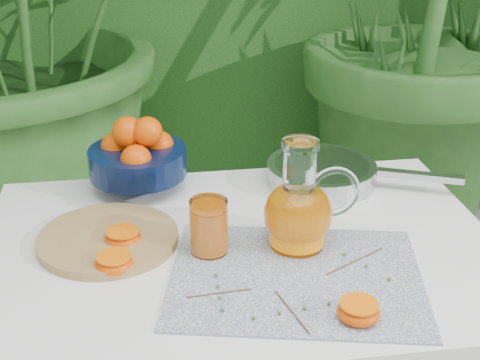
{
  "coord_description": "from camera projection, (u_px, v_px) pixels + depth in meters",
  "views": [
    {
      "loc": [
        -0.21,
        -1.13,
        1.42
      ],
      "look_at": [
        -0.04,
        -0.01,
        0.88
      ],
      "focal_mm": 50.0,
      "sensor_mm": 36.0,
      "label": 1
    }
  ],
  "objects": [
    {
      "name": "saute_pan",
      "position": [
        323.0,
        172.0,
        1.54
      ],
      "size": [
        0.46,
        0.33,
        0.05
      ],
      "color": "#AFAFB3",
      "rests_on": "white_table"
    },
    {
      "name": "potted_plant_left",
      "position": [
        1.0,
        4.0,
        2.29
      ],
      "size": [
        2.46,
        2.46,
        1.97
      ],
      "primitive_type": "imported",
      "rotation": [
        0.0,
        0.0,
        0.3
      ],
      "color": "#27541D",
      "rests_on": "ground"
    },
    {
      "name": "placemat",
      "position": [
        296.0,
        277.0,
        1.19
      ],
      "size": [
        0.51,
        0.43,
        0.0
      ],
      "primitive_type": "cube",
      "rotation": [
        0.0,
        0.0,
        -0.22
      ],
      "color": "#0E234F",
      "rests_on": "white_table"
    },
    {
      "name": "orange_halves",
      "position": [
        191.0,
        269.0,
        1.18
      ],
      "size": [
        0.48,
        0.38,
        0.03
      ],
      "color": "#DF4502",
      "rests_on": "white_table"
    },
    {
      "name": "thyme_sprigs",
      "position": [
        293.0,
        286.0,
        1.15
      ],
      "size": [
        0.38,
        0.27,
        0.01
      ],
      "color": "brown",
      "rests_on": "white_table"
    },
    {
      "name": "juice_pitcher",
      "position": [
        299.0,
        210.0,
        1.25
      ],
      "size": [
        0.19,
        0.14,
        0.21
      ],
      "color": "white",
      "rests_on": "white_table"
    },
    {
      "name": "potted_plant_right",
      "position": [
        405.0,
        8.0,
        2.45
      ],
      "size": [
        2.21,
        2.21,
        1.88
      ],
      "primitive_type": "imported",
      "rotation": [
        0.0,
        0.0,
        1.77
      ],
      "color": "#27541D",
      "rests_on": "ground"
    },
    {
      "name": "cutting_board",
      "position": [
        108.0,
        239.0,
        1.29
      ],
      "size": [
        0.3,
        0.3,
        0.02
      ],
      "primitive_type": "cylinder",
      "rotation": [
        0.0,
        0.0,
        0.09
      ],
      "color": "#A9874C",
      "rests_on": "white_table"
    },
    {
      "name": "juice_tumbler",
      "position": [
        209.0,
        228.0,
        1.24
      ],
      "size": [
        0.07,
        0.07,
        0.11
      ],
      "color": "white",
      "rests_on": "white_table"
    },
    {
      "name": "white_table",
      "position": [
        241.0,
        280.0,
        1.33
      ],
      "size": [
        1.0,
        0.7,
        0.75
      ],
      "color": "white",
      "rests_on": "ground"
    },
    {
      "name": "fruit_bowl",
      "position": [
        138.0,
        155.0,
        1.49
      ],
      "size": [
        0.23,
        0.23,
        0.17
      ],
      "color": "black",
      "rests_on": "white_table"
    }
  ]
}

